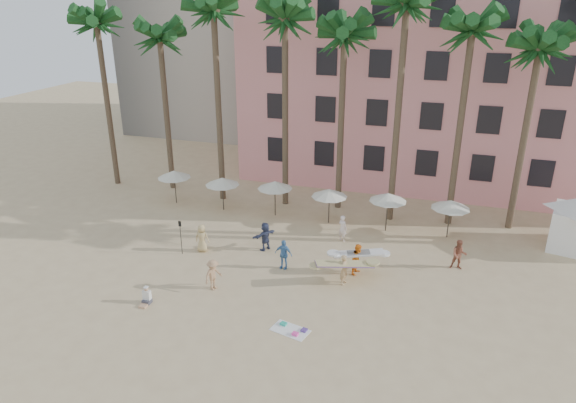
# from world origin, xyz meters

# --- Properties ---
(ground) EXTENTS (120.00, 120.00, 0.00)m
(ground) POSITION_xyz_m (0.00, 0.00, 0.00)
(ground) COLOR #D1B789
(ground) RESTS_ON ground
(pink_hotel) EXTENTS (35.00, 14.00, 16.00)m
(pink_hotel) POSITION_xyz_m (7.00, 26.00, 8.00)
(pink_hotel) COLOR pink
(pink_hotel) RESTS_ON ground
(palm_row) EXTENTS (44.40, 5.40, 16.30)m
(palm_row) POSITION_xyz_m (0.51, 15.00, 12.97)
(palm_row) COLOR brown
(palm_row) RESTS_ON ground
(umbrella_row) EXTENTS (22.50, 2.70, 2.73)m
(umbrella_row) POSITION_xyz_m (-3.00, 12.50, 2.33)
(umbrella_row) COLOR #332B23
(umbrella_row) RESTS_ON ground
(beach_towel) EXTENTS (1.99, 1.40, 0.14)m
(beach_towel) POSITION_xyz_m (0.22, -0.19, 0.03)
(beach_towel) COLOR white
(beach_towel) RESTS_ON ground
(carrier_yellow) EXTENTS (3.21, 2.03, 1.76)m
(carrier_yellow) POSITION_xyz_m (1.72, 4.78, 1.00)
(carrier_yellow) COLOR tan
(carrier_yellow) RESTS_ON ground
(carrier_white) EXTENTS (2.94, 1.57, 1.82)m
(carrier_white) POSITION_xyz_m (2.23, 6.16, 0.97)
(carrier_white) COLOR orange
(carrier_white) RESTS_ON ground
(beachgoers) EXTENTS (16.15, 8.92, 1.84)m
(beachgoers) POSITION_xyz_m (-1.96, 6.20, 0.90)
(beachgoers) COLOR #394265
(beachgoers) RESTS_ON ground
(paddle) EXTENTS (0.18, 0.04, 2.23)m
(paddle) POSITION_xyz_m (-8.53, 5.18, 1.41)
(paddle) COLOR black
(paddle) RESTS_ON ground
(seated_man) EXTENTS (0.42, 0.73, 0.95)m
(seated_man) POSITION_xyz_m (-7.62, -0.28, 0.33)
(seated_man) COLOR #3F3F4C
(seated_man) RESTS_ON ground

